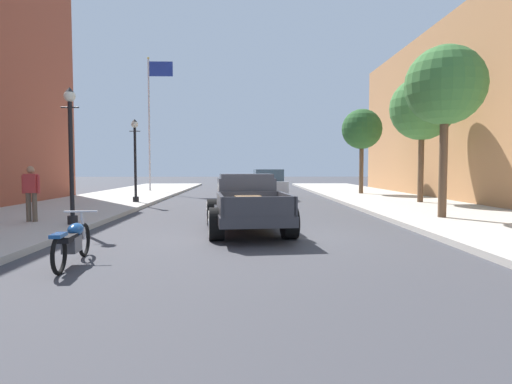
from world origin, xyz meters
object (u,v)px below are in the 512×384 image
street_lamp_near (71,145)px  street_tree_third (362,130)px  flagpole (152,109)px  street_tree_second (422,109)px  hotrod_truck_gunmetal (246,203)px  street_lamp_far (135,154)px  street_tree_nearest (445,86)px  car_background_silver (268,185)px  motorcycle_parked (72,241)px  pedestrian_sidewalk_left (31,190)px

street_lamp_near → street_tree_third: (12.06, 14.16, 1.70)m
flagpole → street_tree_second: (14.56, -10.22, -1.32)m
hotrod_truck_gunmetal → street_lamp_near: street_lamp_near is taller
street_lamp_far → street_tree_nearest: bearing=-29.3°
street_tree_nearest → car_background_silver: bearing=116.2°
street_lamp_near → street_tree_nearest: 11.54m
hotrod_truck_gunmetal → car_background_silver: bearing=84.3°
flagpole → street_tree_nearest: flagpole is taller
car_background_silver → motorcycle_parked: bearing=-104.9°
street_lamp_far → street_tree_third: (12.29, 6.26, 1.70)m
pedestrian_sidewalk_left → flagpole: flagpole is taller
street_lamp_near → street_tree_nearest: size_ratio=0.70×
hotrod_truck_gunmetal → pedestrian_sidewalk_left: pedestrian_sidewalk_left is taller
street_tree_second → motorcycle_parked: bearing=-133.2°
car_background_silver → street_tree_second: street_tree_second is taller
car_background_silver → street_tree_third: size_ratio=0.85×
motorcycle_parked → street_tree_third: bearing=61.2°
motorcycle_parked → car_background_silver: car_background_silver is taller
pedestrian_sidewalk_left → street_lamp_near: street_lamp_near is taller
street_tree_third → pedestrian_sidewalk_left: bearing=-134.8°
street_lamp_far → street_tree_nearest: (11.51, -6.45, 1.96)m
street_lamp_far → street_tree_second: size_ratio=0.66×
flagpole → street_tree_third: bearing=-14.6°
car_background_silver → flagpole: (-7.68, 5.84, 5.00)m
pedestrian_sidewalk_left → street_tree_third: bearing=45.2°
hotrod_truck_gunmetal → street_tree_nearest: 7.48m
street_lamp_far → street_tree_third: bearing=27.0°
car_background_silver → street_lamp_far: (-6.39, -3.97, 1.62)m
street_lamp_near → street_tree_second: street_tree_second is taller
hotrod_truck_gunmetal → street_tree_third: 16.41m
street_lamp_far → street_tree_nearest: 13.34m
motorcycle_parked → street_tree_nearest: street_tree_nearest is taller
hotrod_truck_gunmetal → street_lamp_far: bearing=122.4°
street_tree_nearest → street_lamp_near: bearing=-172.6°
hotrod_truck_gunmetal → street_lamp_near: (-4.93, 0.24, 1.63)m
street_lamp_far → street_tree_second: bearing=-1.8°
car_background_silver → flagpole: 10.87m
hotrod_truck_gunmetal → street_tree_second: (8.10, 7.73, 3.70)m
motorcycle_parked → street_tree_second: bearing=46.8°
flagpole → pedestrian_sidewalk_left: bearing=-89.7°
car_background_silver → street_tree_second: (6.88, -4.38, 3.69)m
street_tree_second → street_tree_nearest: bearing=-106.2°
car_background_silver → hotrod_truck_gunmetal: bearing=-95.7°
hotrod_truck_gunmetal → motorcycle_parked: size_ratio=2.39×
car_background_silver → street_lamp_far: street_lamp_far is taller
street_lamp_far → street_tree_second: 13.44m
motorcycle_parked → pedestrian_sidewalk_left: size_ratio=1.28×
hotrod_truck_gunmetal → street_tree_second: bearing=43.7°
car_background_silver → street_tree_second: bearing=-32.5°
flagpole → street_lamp_near: bearing=-85.1°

